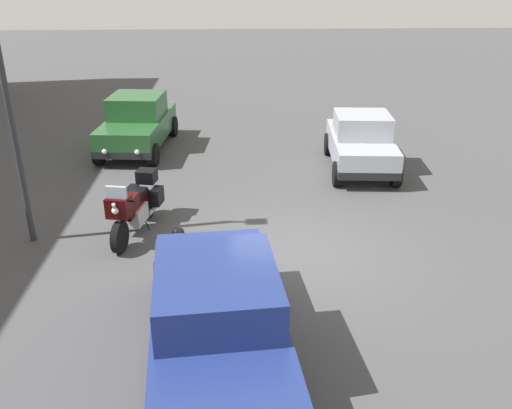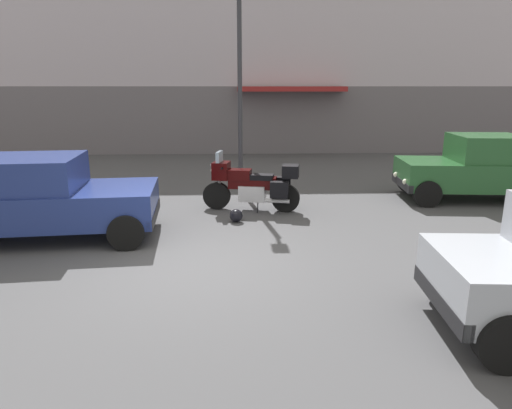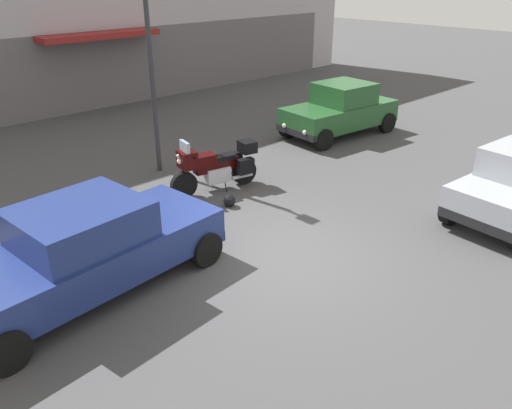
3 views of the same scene
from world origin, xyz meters
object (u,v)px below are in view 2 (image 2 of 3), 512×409
(motorcycle, at_px, (253,184))
(streetlamp_curbside, at_px, (240,76))
(helmet, at_px, (236,216))
(car_sedan_far, at_px, (31,198))
(car_hatchback_near, at_px, (480,168))

(motorcycle, xyz_separation_m, streetlamp_curbside, (-0.26, 1.94, 2.44))
(motorcycle, xyz_separation_m, helmet, (-0.38, -0.92, -0.48))
(motorcycle, distance_m, streetlamp_curbside, 3.13)
(car_sedan_far, height_order, streetlamp_curbside, streetlamp_curbside)
(car_sedan_far, bearing_deg, streetlamp_curbside, -141.31)
(helmet, height_order, car_hatchback_near, car_hatchback_near)
(car_hatchback_near, height_order, streetlamp_curbside, streetlamp_curbside)
(car_hatchback_near, bearing_deg, streetlamp_curbside, -5.50)
(motorcycle, relative_size, streetlamp_curbside, 0.44)
(car_hatchback_near, bearing_deg, helmet, 20.93)
(helmet, relative_size, car_hatchback_near, 0.07)
(car_hatchback_near, bearing_deg, car_sedan_far, 20.09)
(helmet, xyz_separation_m, car_sedan_far, (-3.81, -0.92, 0.64))
(motorcycle, height_order, helmet, motorcycle)
(car_sedan_far, relative_size, streetlamp_curbside, 0.92)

